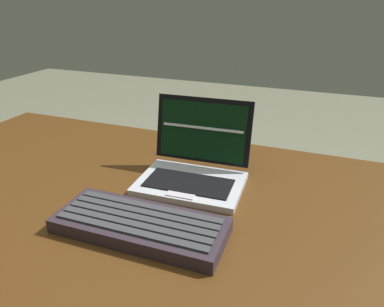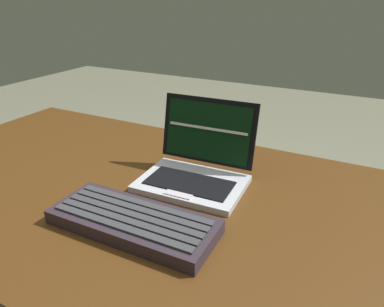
{
  "view_description": "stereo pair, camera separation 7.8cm",
  "coord_description": "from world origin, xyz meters",
  "views": [
    {
      "loc": [
        0.32,
        -0.62,
        1.13
      ],
      "look_at": [
        0.06,
        0.04,
        0.81
      ],
      "focal_mm": 32.89,
      "sensor_mm": 36.0,
      "label": 1
    },
    {
      "loc": [
        0.39,
        -0.59,
        1.13
      ],
      "look_at": [
        0.06,
        0.04,
        0.81
      ],
      "focal_mm": 32.89,
      "sensor_mm": 36.0,
      "label": 2
    }
  ],
  "objects": [
    {
      "name": "external_keyboard",
      "position": [
        0.02,
        -0.13,
        0.72
      ],
      "size": [
        0.34,
        0.14,
        0.03
      ],
      "color": "#2E242D",
      "rests_on": "desk"
    },
    {
      "name": "laptop_front",
      "position": [
        0.05,
        0.1,
        0.75
      ],
      "size": [
        0.26,
        0.22,
        0.19
      ],
      "color": "#B6BAC5",
      "rests_on": "desk"
    },
    {
      "name": "desk",
      "position": [
        0.0,
        0.0,
        0.59
      ],
      "size": [
        1.52,
        0.76,
        0.71
      ],
      "color": "#492A0F",
      "rests_on": "ground"
    }
  ]
}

